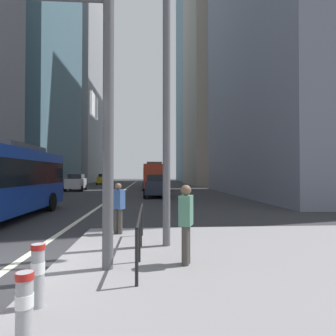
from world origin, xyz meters
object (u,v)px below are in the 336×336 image
Objects in this scene: bollard_left at (24,305)px; pedestrian_far at (186,220)px; car_receding_near at (156,180)px; pedestrian_walking at (118,206)px; car_oncoming_mid at (104,179)px; car_receding_far at (156,186)px; bollard_right at (38,272)px; car_oncoming_far at (76,182)px; city_bus_red_receding at (154,175)px; street_lamp_post at (167,51)px.

pedestrian_far is (2.13, 2.76, 0.46)m from bollard_left.
car_receding_near reaches higher than pedestrian_walking.
pedestrian_walking is at bearing -80.84° from car_oncoming_mid.
car_receding_near is 0.94× the size of car_receding_far.
car_oncoming_mid reaches higher than pedestrian_far.
car_oncoming_mid reaches higher than pedestrian_walking.
car_oncoming_far is at bearing 102.74° from bollard_right.
street_lamp_post is at bearing -90.36° from city_bus_red_receding.
street_lamp_post is (8.92, -27.03, 4.29)m from car_oncoming_far.
bollard_right is (-2.23, -33.34, -1.19)m from city_bus_red_receding.
car_oncoming_mid is at bearing 100.57° from pedestrian_far.
car_receding_near is 1.01× the size of car_oncoming_far.
street_lamp_post reaches higher than city_bus_red_receding.
street_lamp_post is 9.84× the size of bollard_left.
bollard_right is at bearing -77.26° from car_oncoming_far.
car_oncoming_mid is 1.02× the size of car_receding_near.
car_receding_far is at bearing 84.67° from bollard_left.
car_receding_near is 22.48m from car_receding_far.
street_lamp_post is (8.62, -46.21, 4.29)m from car_oncoming_mid.
bollard_left is at bearing -93.83° from pedestrian_walking.
car_receding_far reaches higher than pedestrian_far.
car_oncoming_far is 30.09m from pedestrian_far.
street_lamp_post reaches higher than car_receding_far.
pedestrian_walking is (0.61, 4.99, 0.38)m from bollard_right.
car_receding_near is at bearing 89.03° from street_lamp_post.
bollard_left is 0.49× the size of pedestrian_far.
street_lamp_post is (-0.68, -39.83, 4.29)m from car_receding_near.
car_receding_near and car_oncoming_far have the same top height.
bollard_left is at bearing -77.52° from bollard_right.
car_receding_near is 0.53× the size of street_lamp_post.
bollard_right is at bearing -120.99° from street_lamp_post.
pedestrian_far is (8.92, -47.81, 0.08)m from car_oncoming_mid.
car_receding_far is 13.30m from car_oncoming_far.
car_oncoming_far is at bearing -126.86° from car_receding_near.
car_oncoming_far reaches higher than bollard_left.
pedestrian_far is at bearing -90.51° from car_receding_near.
city_bus_red_receding reaches higher than pedestrian_walking.
car_receding_far is at bearing 90.32° from pedestrian_far.
city_bus_red_receding is 13.33× the size of bollard_left.
car_receding_near is at bearing 86.85° from pedestrian_walking.
car_receding_far is 17.87m from street_lamp_post.
street_lamp_post is 6.65m from bollard_left.
city_bus_red_receding is 9.93m from car_receding_near.
car_oncoming_far is at bearing -162.26° from city_bus_red_receding.
bollard_right is at bearing -97.00° from pedestrian_walking.
bollard_right is (-0.21, 0.97, 0.04)m from bollard_left.
car_receding_far is at bearing 89.33° from street_lamp_post.
car_oncoming_far reaches higher than pedestrian_walking.
pedestrian_walking is (7.49, -25.44, 0.03)m from car_oncoming_far.
car_receding_far reaches higher than bollard_left.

